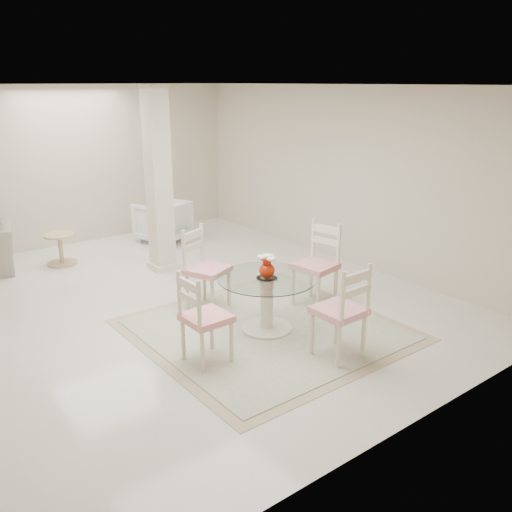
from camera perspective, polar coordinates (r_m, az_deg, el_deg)
ground at (r=7.14m, az=-8.28°, el=-4.85°), size 7.00×7.00×0.00m
room_shell at (r=6.65m, az=-9.00°, el=10.05°), size 6.02×7.02×2.71m
column at (r=8.10m, az=-10.21°, el=7.75°), size 0.30×0.30×2.70m
area_rug at (r=6.31m, az=1.12°, el=-7.74°), size 2.77×2.77×0.02m
dining_table at (r=6.18m, az=1.14°, el=-5.05°), size 1.12×1.12×0.65m
red_vase at (r=6.02m, az=1.17°, el=-1.07°), size 0.21×0.20×0.27m
dining_chair_east at (r=6.85m, az=6.63°, el=-0.22°), size 0.55×0.55×1.18m
dining_chair_north at (r=6.73m, az=-5.66°, el=-0.69°), size 0.60×0.60×1.15m
dining_chair_west at (r=5.41m, az=-5.88°, el=-5.87°), size 0.44×0.44×1.08m
dining_chair_south at (r=5.52m, az=9.31°, el=-5.13°), size 0.47×0.47×1.14m
armchair_white at (r=9.81m, az=-9.78°, el=3.64°), size 1.01×1.03×0.73m
side_table at (r=8.97m, az=-19.84°, el=0.56°), size 0.47×0.47×0.49m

